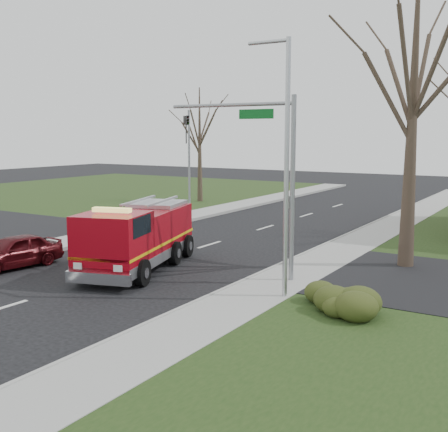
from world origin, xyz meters
The scene contains 11 objects.
ground centered at (0.00, 0.00, 0.00)m, with size 120.00×120.00×0.00m, color black.
sidewalk_right centered at (6.20, 0.00, 0.07)m, with size 2.40×80.00×0.15m, color gray.
sidewalk_left centered at (-6.20, 0.00, 0.07)m, with size 2.40×80.00×0.15m, color gray.
hedge_corner centered at (9.00, -1.00, 0.58)m, with size 2.80×2.00×0.90m, color #303B15.
bare_tree_near centered at (9.50, 6.00, 7.41)m, with size 6.00×6.00×12.00m.
bare_tree_left centered at (-10.00, 20.00, 5.56)m, with size 4.50×4.50×9.00m.
traffic_signal_mast centered at (5.21, 1.50, 4.71)m, with size 5.29×0.18×6.80m.
streetlight_pole centered at (7.14, -0.50, 4.55)m, with size 1.48×0.16×8.40m.
utility_pole_far centered at (-6.80, 14.00, 3.50)m, with size 0.14×0.14×7.00m, color gray.
fire_engine centered at (0.32, 0.23, 1.27)m, with size 4.31×7.34×2.80m.
parked_car_maroon centered at (-4.20, -2.18, 0.68)m, with size 1.61×4.00×1.36m, color #450B0F.
Camera 1 is at (14.87, -16.78, 5.43)m, focal length 45.00 mm.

